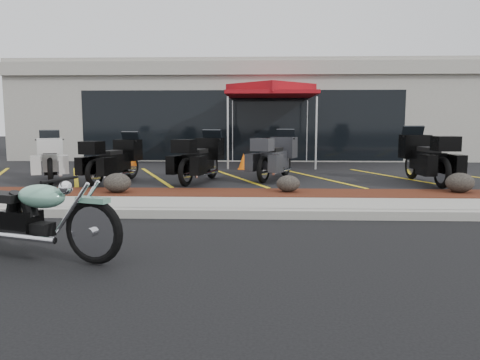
{
  "coord_description": "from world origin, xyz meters",
  "views": [
    {
      "loc": [
        0.61,
        -6.99,
        1.65
      ],
      "look_at": [
        0.3,
        1.2,
        0.62
      ],
      "focal_mm": 35.0,
      "sensor_mm": 36.0,
      "label": 1
    }
  ],
  "objects_px": {
    "popup_canopy": "(271,92)",
    "touring_white": "(50,154)",
    "traffic_cone": "(244,161)",
    "hero_cruiser": "(94,222)"
  },
  "relations": [
    {
      "from": "popup_canopy",
      "to": "touring_white",
      "type": "bearing_deg",
      "value": -156.76
    },
    {
      "from": "traffic_cone",
      "to": "popup_canopy",
      "type": "relative_size",
      "value": 0.15
    },
    {
      "from": "hero_cruiser",
      "to": "traffic_cone",
      "type": "height_order",
      "value": "hero_cruiser"
    },
    {
      "from": "hero_cruiser",
      "to": "touring_white",
      "type": "xyz_separation_m",
      "value": [
        -3.64,
        7.03,
        0.28
      ]
    },
    {
      "from": "traffic_cone",
      "to": "popup_canopy",
      "type": "distance_m",
      "value": 2.82
    },
    {
      "from": "hero_cruiser",
      "to": "traffic_cone",
      "type": "relative_size",
      "value": 5.71
    },
    {
      "from": "hero_cruiser",
      "to": "touring_white",
      "type": "distance_m",
      "value": 7.92
    },
    {
      "from": "hero_cruiser",
      "to": "traffic_cone",
      "type": "bearing_deg",
      "value": 99.88
    },
    {
      "from": "hero_cruiser",
      "to": "popup_canopy",
      "type": "xyz_separation_m",
      "value": [
        2.31,
        10.95,
        2.15
      ]
    },
    {
      "from": "touring_white",
      "to": "popup_canopy",
      "type": "bearing_deg",
      "value": -80.18
    }
  ]
}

